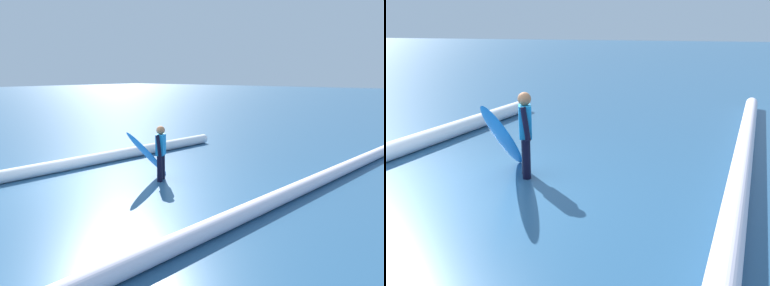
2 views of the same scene
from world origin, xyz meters
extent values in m
plane|color=#27547C|center=(0.00, 0.00, 0.00)|extent=(146.36, 146.36, 0.00)
cylinder|color=black|center=(-0.86, 1.02, 0.33)|extent=(0.14, 0.14, 0.67)
cylinder|color=black|center=(-1.11, 0.88, 0.33)|extent=(0.14, 0.14, 0.67)
cube|color=#198CD8|center=(-0.98, 0.95, 0.94)|extent=(0.39, 0.34, 0.54)
sphere|color=#AB6F4A|center=(-0.98, 0.95, 1.31)|extent=(0.22, 0.22, 0.22)
cylinder|color=black|center=(-0.79, 1.05, 0.94)|extent=(0.09, 0.17, 0.55)
cylinder|color=black|center=(-1.17, 0.85, 0.94)|extent=(0.09, 0.19, 0.55)
ellipsoid|color=#268CE5|center=(-0.81, 0.64, 0.67)|extent=(1.70, 0.54, 1.38)
ellipsoid|color=red|center=(-0.81, 0.64, 0.68)|extent=(1.35, 0.31, 1.11)
cylinder|color=white|center=(0.82, 4.23, 0.17)|extent=(19.84, 1.20, 0.34)
camera|label=1|loc=(6.88, 8.14, 2.76)|focal=39.42mm
camera|label=2|loc=(5.54, 4.17, 2.46)|focal=42.13mm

